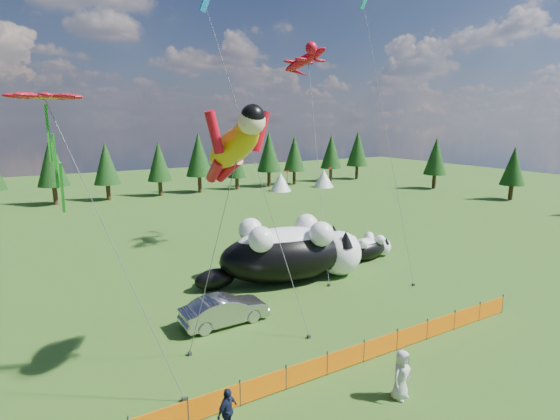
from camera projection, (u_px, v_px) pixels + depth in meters
name	position (u px, v px, depth m)	size (l,w,h in m)	color
ground	(307.00, 339.00, 21.33)	(160.00, 160.00, 0.00)	#0D3509
safety_fence	(346.00, 358.00, 18.69)	(22.06, 0.06, 1.10)	#262626
tree_line	(121.00, 170.00, 58.56)	(90.00, 4.00, 8.00)	black
festival_tents	(212.00, 187.00, 60.30)	(50.00, 3.20, 2.80)	white
cat_large	(291.00, 252.00, 28.84)	(11.43, 5.68, 4.16)	black
cat_small	(368.00, 248.00, 33.49)	(5.31, 2.19, 1.92)	black
car	(225.00, 310.00, 22.80)	(1.61, 4.62, 1.52)	#A9A8AD
spectator_c	(227.00, 412.00, 14.74)	(0.98, 0.50, 1.67)	#131B36
spectator_e	(401.00, 375.00, 16.61)	(0.96, 0.63, 1.97)	beige
superhero_kite	(233.00, 147.00, 17.41)	(4.22, 4.53, 11.39)	orange
gecko_kite	(305.00, 60.00, 35.09)	(6.70, 12.82, 18.29)	#BB091B
flower_kite	(45.00, 101.00, 14.77)	(4.93, 3.97, 11.95)	#BB091B
diamond_kite_a	(211.00, 24.00, 20.87)	(3.47, 5.31, 17.00)	blue
diamond_kite_b	(366.00, 20.00, 32.30)	(2.77, 8.81, 20.77)	#0C9882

